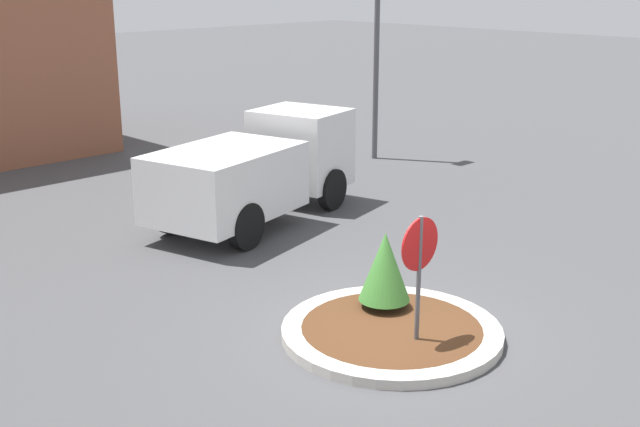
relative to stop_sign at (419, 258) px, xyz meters
The scene contains 6 objects.
ground_plane 1.55m from the stop_sign, 84.04° to the left, with size 120.00×120.00×0.00m, color #474749.
traffic_island 1.47m from the stop_sign, 84.04° to the left, with size 3.44×3.44×0.16m.
stop_sign is the anchor object (origin of this frame).
island_shrub 1.39m from the stop_sign, 63.94° to the left, with size 0.84×0.84×1.28m.
utility_truck 7.15m from the stop_sign, 69.12° to the left, with size 5.82×3.34×2.28m.
light_pole 13.14m from the stop_sign, 44.63° to the left, with size 0.70×0.30×7.03m.
Camera 1 is at (-8.77, -7.36, 5.44)m, focal length 45.00 mm.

